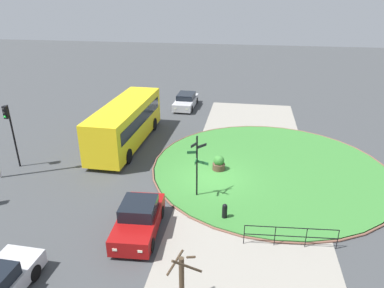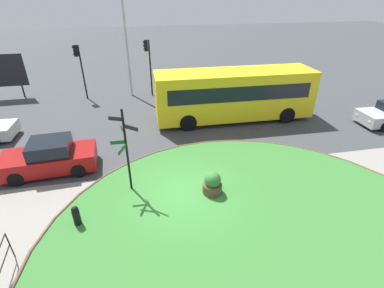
# 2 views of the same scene
# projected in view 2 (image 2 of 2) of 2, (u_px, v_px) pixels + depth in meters

# --- Properties ---
(ground) EXTENTS (120.00, 120.00, 0.00)m
(ground) POSITION_uv_depth(u_px,v_px,m) (185.00, 194.00, 11.58)
(ground) COLOR #3D3F42
(sidewalk_paving) EXTENTS (32.00, 7.67, 0.02)m
(sidewalk_paving) POSITION_uv_depth(u_px,v_px,m) (195.00, 233.00, 9.72)
(sidewalk_paving) COLOR gray
(sidewalk_paving) RESTS_ON ground
(grass_island) EXTENTS (14.77, 14.77, 0.10)m
(grass_island) POSITION_uv_depth(u_px,v_px,m) (266.00, 252.00, 8.95)
(grass_island) COLOR #387A33
(grass_island) RESTS_ON ground
(grass_kerb_ring) EXTENTS (15.08, 15.08, 0.11)m
(grass_kerb_ring) POSITION_uv_depth(u_px,v_px,m) (266.00, 252.00, 8.95)
(grass_kerb_ring) COLOR brown
(grass_kerb_ring) RESTS_ON ground
(signpost_directional) EXTENTS (1.09, 1.16, 3.63)m
(signpost_directional) POSITION_uv_depth(u_px,v_px,m) (125.00, 146.00, 10.76)
(signpost_directional) COLOR black
(signpost_directional) RESTS_ON ground
(bollard_foreground) EXTENTS (0.26, 0.26, 0.86)m
(bollard_foreground) POSITION_uv_depth(u_px,v_px,m) (76.00, 216.00, 9.81)
(bollard_foreground) COLOR black
(bollard_foreground) RESTS_ON ground
(bus_yellow) EXTENTS (9.74, 2.70, 3.08)m
(bus_yellow) POSITION_uv_depth(u_px,v_px,m) (234.00, 94.00, 17.45)
(bus_yellow) COLOR yellow
(bus_yellow) RESTS_ON ground
(car_far_lane) EXTENTS (4.15, 2.05, 1.54)m
(car_far_lane) POSITION_uv_depth(u_px,v_px,m) (50.00, 158.00, 12.73)
(car_far_lane) COLOR maroon
(car_far_lane) RESTS_ON ground
(traffic_light_near) EXTENTS (0.49, 0.27, 4.15)m
(traffic_light_near) POSITION_uv_depth(u_px,v_px,m) (148.00, 56.00, 20.85)
(traffic_light_near) COLOR black
(traffic_light_near) RESTS_ON ground
(traffic_light_far) EXTENTS (0.49, 0.29, 3.92)m
(traffic_light_far) POSITION_uv_depth(u_px,v_px,m) (79.00, 60.00, 20.26)
(traffic_light_far) COLOR black
(traffic_light_far) RESTS_ON ground
(lamppost_tall) EXTENTS (0.32, 0.32, 7.82)m
(lamppost_tall) POSITION_uv_depth(u_px,v_px,m) (126.00, 39.00, 20.28)
(lamppost_tall) COLOR #B7B7BC
(lamppost_tall) RESTS_ON ground
(planter_near_signpost) EXTENTS (0.79, 0.79, 1.06)m
(planter_near_signpost) POSITION_uv_depth(u_px,v_px,m) (212.00, 184.00, 11.33)
(planter_near_signpost) COLOR brown
(planter_near_signpost) RESTS_ON ground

